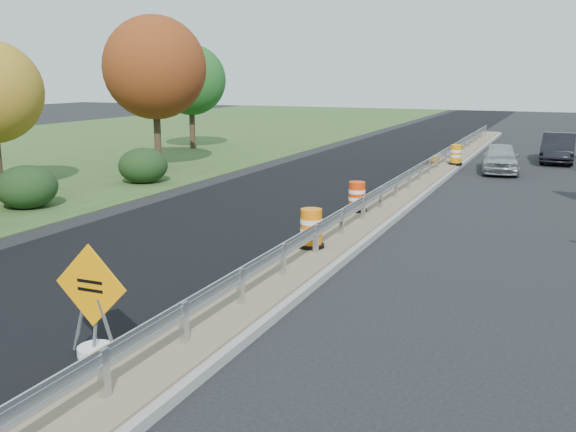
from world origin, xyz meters
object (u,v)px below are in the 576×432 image
at_px(car_dark_mid, 558,148).
at_px(barrel_median_mid, 357,197).
at_px(barrel_median_near, 311,229).
at_px(car_silver, 500,158).
at_px(barrel_median_far, 456,155).
at_px(caution_sign, 94,328).

bearing_deg(car_dark_mid, barrel_median_mid, -107.65).
height_order(barrel_median_near, car_silver, car_silver).
relative_size(barrel_median_near, barrel_median_far, 1.03).
relative_size(car_silver, car_dark_mid, 0.88).
relative_size(barrel_median_near, car_dark_mid, 0.22).
xyz_separation_m(car_silver, car_dark_mid, (2.44, 5.04, 0.07)).
relative_size(barrel_median_near, barrel_median_mid, 1.04).
xyz_separation_m(barrel_median_mid, barrel_median_far, (1.10, 12.51, 0.00)).
bearing_deg(car_silver, barrel_median_far, 164.61).
bearing_deg(caution_sign, barrel_median_mid, 85.08).
xyz_separation_m(barrel_median_far, car_dark_mid, (4.54, 4.76, 0.07)).
height_order(barrel_median_mid, car_silver, car_silver).
bearing_deg(car_silver, barrel_median_mid, -112.32).
distance_m(caution_sign, barrel_median_far, 24.29).
bearing_deg(barrel_median_far, barrel_median_mid, -95.03).
height_order(car_silver, car_dark_mid, car_dark_mid).
bearing_deg(car_dark_mid, caution_sign, -102.08).
bearing_deg(car_silver, barrel_median_near, -107.45).
bearing_deg(barrel_median_far, caution_sign, -94.48).
distance_m(barrel_median_mid, car_silver, 12.63).
bearing_deg(car_silver, car_dark_mid, 56.55).
relative_size(caution_sign, barrel_median_far, 1.98).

